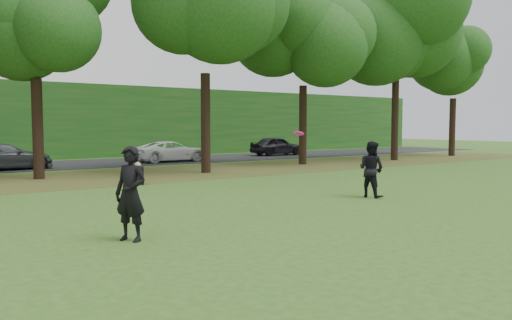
{
  "coord_description": "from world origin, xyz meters",
  "views": [
    {
      "loc": [
        -7.58,
        -8.02,
        2.23
      ],
      "look_at": [
        0.09,
        2.75,
        1.3
      ],
      "focal_mm": 35.0,
      "sensor_mm": 36.0,
      "label": 1
    }
  ],
  "objects_px": {
    "player_left": "(131,194)",
    "frisbee": "(298,133)",
    "seated_person": "(138,176)",
    "player_right": "(371,169)"
  },
  "relations": [
    {
      "from": "player_left",
      "to": "frisbee",
      "type": "bearing_deg",
      "value": 62.12
    },
    {
      "from": "frisbee",
      "to": "seated_person",
      "type": "xyz_separation_m",
      "value": [
        -0.73,
        8.51,
        -1.71
      ]
    },
    {
      "from": "player_left",
      "to": "frisbee",
      "type": "height_order",
      "value": "frisbee"
    },
    {
      "from": "player_left",
      "to": "frisbee",
      "type": "relative_size",
      "value": 5.76
    },
    {
      "from": "player_right",
      "to": "frisbee",
      "type": "xyz_separation_m",
      "value": [
        -3.82,
        -1.02,
        1.16
      ]
    },
    {
      "from": "player_left",
      "to": "player_right",
      "type": "xyz_separation_m",
      "value": [
        8.27,
        1.32,
        -0.05
      ]
    },
    {
      "from": "player_left",
      "to": "seated_person",
      "type": "height_order",
      "value": "player_left"
    },
    {
      "from": "frisbee",
      "to": "seated_person",
      "type": "distance_m",
      "value": 8.71
    },
    {
      "from": "player_right",
      "to": "seated_person",
      "type": "height_order",
      "value": "player_right"
    },
    {
      "from": "player_right",
      "to": "frisbee",
      "type": "distance_m",
      "value": 4.12
    }
  ]
}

